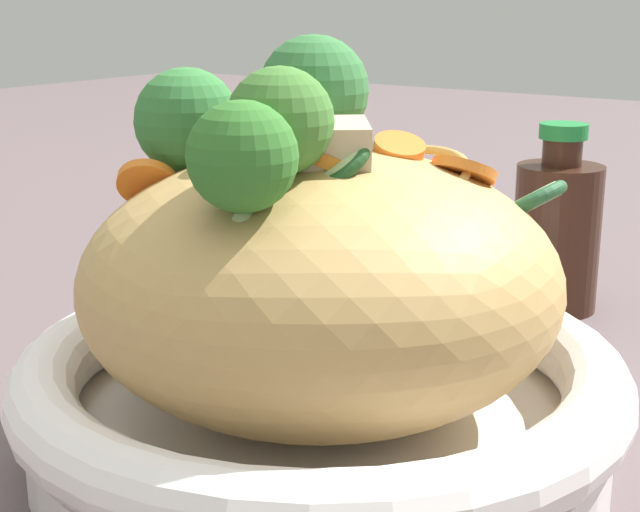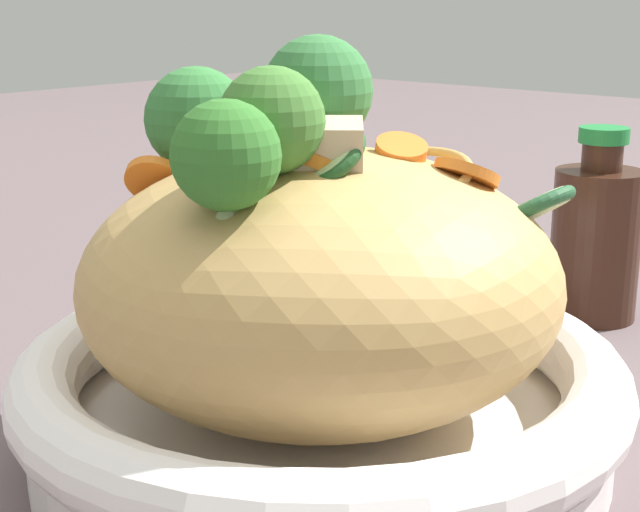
% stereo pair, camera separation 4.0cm
% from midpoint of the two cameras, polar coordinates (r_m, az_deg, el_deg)
% --- Properties ---
extents(ground_plane, '(3.00, 3.00, 0.00)m').
position_cam_midpoint_polar(ground_plane, '(0.44, -2.70, -11.79)').
color(ground_plane, '#5B4C4F').
extents(serving_bowl, '(0.27, 0.27, 0.05)m').
position_cam_midpoint_polar(serving_bowl, '(0.42, -2.74, -8.45)').
color(serving_bowl, white).
rests_on(serving_bowl, ground_plane).
extents(noodle_heap, '(0.20, 0.20, 0.11)m').
position_cam_midpoint_polar(noodle_heap, '(0.40, -2.82, -1.57)').
color(noodle_heap, tan).
rests_on(noodle_heap, serving_bowl).
extents(broccoli_florets, '(0.13, 0.13, 0.07)m').
position_cam_midpoint_polar(broccoli_florets, '(0.39, -6.98, 8.08)').
color(broccoli_florets, '#93AC77').
rests_on(broccoli_florets, serving_bowl).
extents(carrot_coins, '(0.10, 0.15, 0.04)m').
position_cam_midpoint_polar(carrot_coins, '(0.39, -1.97, 5.47)').
color(carrot_coins, orange).
rests_on(carrot_coins, serving_bowl).
extents(zucchini_slices, '(0.12, 0.09, 0.05)m').
position_cam_midpoint_polar(zucchini_slices, '(0.40, 5.25, 3.99)').
color(zucchini_slices, beige).
rests_on(zucchini_slices, serving_bowl).
extents(chicken_chunks, '(0.06, 0.08, 0.03)m').
position_cam_midpoint_polar(chicken_chunks, '(0.39, -4.14, 6.84)').
color(chicken_chunks, '#CDB68F').
rests_on(chicken_chunks, serving_bowl).
extents(soy_sauce_bottle, '(0.06, 0.06, 0.12)m').
position_cam_midpoint_polar(soy_sauce_bottle, '(0.62, 12.25, 1.38)').
color(soy_sauce_bottle, '#381E14').
rests_on(soy_sauce_bottle, ground_plane).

